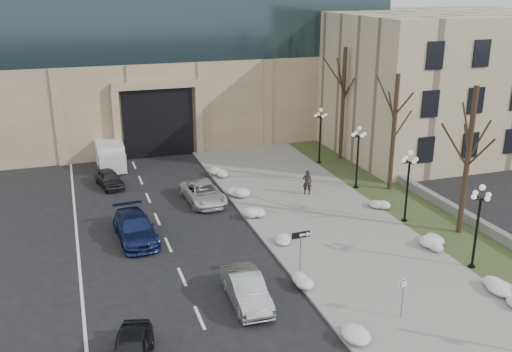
# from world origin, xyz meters

# --- Properties ---
(sidewalk) EXTENTS (9.00, 40.00, 0.12)m
(sidewalk) POSITION_xyz_m (3.50, 14.00, 0.06)
(sidewalk) COLOR gray
(sidewalk) RESTS_ON ground
(curb) EXTENTS (0.30, 40.00, 0.14)m
(curb) POSITION_xyz_m (-1.00, 14.00, 0.07)
(curb) COLOR gray
(curb) RESTS_ON ground
(grass_strip) EXTENTS (4.00, 40.00, 0.10)m
(grass_strip) POSITION_xyz_m (10.00, 14.00, 0.05)
(grass_strip) COLOR #384422
(grass_strip) RESTS_ON ground
(stone_wall) EXTENTS (0.50, 30.00, 0.70)m
(stone_wall) POSITION_xyz_m (12.00, 16.00, 0.35)
(stone_wall) COLOR slate
(stone_wall) RESTS_ON ground
(classical_building) EXTENTS (22.00, 18.12, 12.00)m
(classical_building) POSITION_xyz_m (22.00, 27.98, 6.00)
(classical_building) COLOR #C3AE92
(classical_building) RESTS_ON ground
(car_a) EXTENTS (2.44, 4.10, 1.31)m
(car_a) POSITION_xyz_m (-9.83, 3.52, 0.65)
(car_a) COLOR black
(car_a) RESTS_ON ground
(car_b) EXTENTS (1.64, 4.43, 1.45)m
(car_b) POSITION_xyz_m (-4.09, 6.56, 0.72)
(car_b) COLOR #94979B
(car_b) RESTS_ON ground
(car_c) EXTENTS (2.44, 5.30, 1.50)m
(car_c) POSITION_xyz_m (-8.18, 15.32, 0.75)
(car_c) COLOR navy
(car_c) RESTS_ON ground
(car_d) EXTENTS (2.67, 5.10, 1.37)m
(car_d) POSITION_xyz_m (-2.98, 20.00, 0.68)
(car_d) COLOR silver
(car_d) RESTS_ON ground
(car_e) EXTENTS (2.20, 3.89, 1.25)m
(car_e) POSITION_xyz_m (-8.85, 25.28, 0.62)
(car_e) COLOR #28292C
(car_e) RESTS_ON ground
(pedestrian) EXTENTS (0.77, 0.63, 1.80)m
(pedestrian) POSITION_xyz_m (4.32, 18.86, 1.02)
(pedestrian) COLOR black
(pedestrian) RESTS_ON sidewalk
(box_truck) EXTENTS (2.22, 6.16, 1.95)m
(box_truck) POSITION_xyz_m (-8.34, 30.77, 0.95)
(box_truck) COLOR silver
(box_truck) RESTS_ON ground
(one_way_sign) EXTENTS (1.03, 0.28, 2.75)m
(one_way_sign) POSITION_xyz_m (-0.73, 7.65, 2.27)
(one_way_sign) COLOR slate
(one_way_sign) RESTS_ON ground
(keep_sign) EXTENTS (0.44, 0.11, 2.06)m
(keep_sign) POSITION_xyz_m (2.07, 2.96, 1.51)
(keep_sign) COLOR slate
(keep_sign) RESTS_ON ground
(snow_clump_b) EXTENTS (1.10, 1.60, 0.36)m
(snow_clump_b) POSITION_xyz_m (-0.58, 2.00, 0.30)
(snow_clump_b) COLOR silver
(snow_clump_b) RESTS_ON sidewalk
(snow_clump_c) EXTENTS (1.10, 1.60, 0.36)m
(snow_clump_c) POSITION_xyz_m (-0.73, 7.03, 0.30)
(snow_clump_c) COLOR silver
(snow_clump_c) RESTS_ON sidewalk
(snow_clump_d) EXTENTS (1.10, 1.60, 0.36)m
(snow_clump_d) POSITION_xyz_m (-0.51, 11.75, 0.30)
(snow_clump_d) COLOR silver
(snow_clump_d) RESTS_ON sidewalk
(snow_clump_e) EXTENTS (1.10, 1.60, 0.36)m
(snow_clump_e) POSITION_xyz_m (-0.38, 15.79, 0.30)
(snow_clump_e) COLOR silver
(snow_clump_e) RESTS_ON sidewalk
(snow_clump_f) EXTENTS (1.10, 1.60, 0.36)m
(snow_clump_f) POSITION_xyz_m (-0.39, 20.02, 0.30)
(snow_clump_f) COLOR silver
(snow_clump_f) RESTS_ON sidewalk
(snow_clump_g) EXTENTS (1.10, 1.60, 0.36)m
(snow_clump_g) POSITION_xyz_m (-0.36, 24.70, 0.30)
(snow_clump_g) COLOR silver
(snow_clump_g) RESTS_ON sidewalk
(snow_clump_h) EXTENTS (1.10, 1.60, 0.36)m
(snow_clump_h) POSITION_xyz_m (7.49, 3.46, 0.30)
(snow_clump_h) COLOR silver
(snow_clump_h) RESTS_ON sidewalk
(snow_clump_i) EXTENTS (1.10, 1.60, 0.36)m
(snow_clump_i) POSITION_xyz_m (7.85, 8.78, 0.30)
(snow_clump_i) COLOR silver
(snow_clump_i) RESTS_ON sidewalk
(snow_clump_j) EXTENTS (1.10, 1.60, 0.36)m
(snow_clump_j) POSITION_xyz_m (7.71, 14.89, 0.30)
(snow_clump_j) COLOR silver
(snow_clump_j) RESTS_ON sidewalk
(lamppost_a) EXTENTS (1.18, 1.18, 4.76)m
(lamppost_a) POSITION_xyz_m (8.30, 6.00, 3.07)
(lamppost_a) COLOR black
(lamppost_a) RESTS_ON ground
(lamppost_b) EXTENTS (1.18, 1.18, 4.76)m
(lamppost_b) POSITION_xyz_m (8.30, 12.50, 3.07)
(lamppost_b) COLOR black
(lamppost_b) RESTS_ON ground
(lamppost_c) EXTENTS (1.18, 1.18, 4.76)m
(lamppost_c) POSITION_xyz_m (8.30, 19.00, 3.07)
(lamppost_c) COLOR black
(lamppost_c) RESTS_ON ground
(lamppost_d) EXTENTS (1.18, 1.18, 4.76)m
(lamppost_d) POSITION_xyz_m (8.30, 25.50, 3.07)
(lamppost_d) COLOR black
(lamppost_d) RESTS_ON ground
(tree_near) EXTENTS (3.20, 3.20, 9.00)m
(tree_near) POSITION_xyz_m (10.50, 10.00, 5.83)
(tree_near) COLOR black
(tree_near) RESTS_ON ground
(tree_mid) EXTENTS (3.20, 3.20, 8.50)m
(tree_mid) POSITION_xyz_m (10.50, 18.00, 5.50)
(tree_mid) COLOR black
(tree_mid) RESTS_ON ground
(tree_far) EXTENTS (3.20, 3.20, 9.50)m
(tree_far) POSITION_xyz_m (10.50, 26.00, 6.15)
(tree_far) COLOR black
(tree_far) RESTS_ON ground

